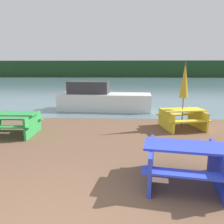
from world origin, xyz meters
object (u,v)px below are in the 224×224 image
at_px(picnic_table_yellow, 182,117).
at_px(boat, 102,99).
at_px(picnic_table_green, 11,122).
at_px(umbrella_gold, 185,80).
at_px(picnic_table_blue, 184,161).

height_order(picnic_table_yellow, boat, boat).
relative_size(picnic_table_green, umbrella_gold, 0.72).
bearing_deg(umbrella_gold, boat, 132.92).
height_order(picnic_table_green, picnic_table_yellow, picnic_table_green).
bearing_deg(umbrella_gold, picnic_table_yellow, -90.00).
bearing_deg(picnic_table_blue, umbrella_gold, 75.30).
bearing_deg(picnic_table_yellow, boat, 132.92).
distance_m(umbrella_gold, boat, 4.96).
distance_m(picnic_table_yellow, boat, 4.82).
xyz_separation_m(picnic_table_yellow, umbrella_gold, (0.00, 0.00, 1.35)).
relative_size(picnic_table_yellow, umbrella_gold, 0.72).
bearing_deg(picnic_table_green, boat, 59.86).
height_order(picnic_table_yellow, umbrella_gold, umbrella_gold).
xyz_separation_m(picnic_table_green, umbrella_gold, (5.92, 1.03, 1.33)).
bearing_deg(umbrella_gold, picnic_table_green, -170.15).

